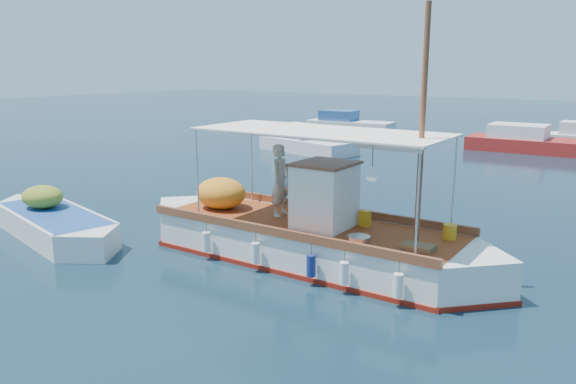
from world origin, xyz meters
The scene contains 6 objects.
ground centered at (0.00, 0.00, 0.00)m, with size 160.00×160.00×0.00m, color black.
fishing_caique centered at (-0.61, -0.14, 0.59)m, with size 10.90×3.09×6.65m.
dinghy centered at (-8.01, -2.68, 0.35)m, with size 6.58×2.97×1.65m.
bg_boat_nw centered at (-10.83, 16.05, 0.49)m, with size 6.56×3.79×1.80m.
bg_boat_n centered at (0.57, 23.76, 0.49)m, with size 8.17×2.94×1.80m.
bg_boat_far_w centered at (-13.96, 27.26, 0.49)m, with size 6.91×2.70×1.80m.
Camera 1 is at (7.08, -12.27, 5.07)m, focal length 35.00 mm.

